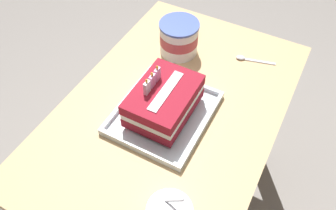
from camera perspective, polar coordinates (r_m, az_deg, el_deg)
The scene contains 6 objects.
ground_plane at distance 1.70m, azimuth 0.44°, elevation -15.77°, with size 8.00×8.00×0.00m, color gray.
dining_table at distance 1.19m, azimuth 0.61°, elevation -4.09°, with size 1.00×0.66×0.71m.
foil_tray at distance 1.07m, azimuth -0.68°, elevation -1.44°, with size 0.32×0.27×0.02m.
birthday_cake at distance 1.02m, azimuth -0.73°, elevation 0.79°, with size 0.23×0.17×0.15m.
ice_cream_tub at distance 1.24m, azimuth 1.83°, elevation 11.15°, with size 0.14×0.14×0.12m.
serving_spoon_near_tray at distance 1.28m, azimuth 12.89°, elevation 7.56°, with size 0.05×0.14×0.01m.
Camera 1 is at (-0.62, -0.32, 1.55)m, focal length 36.52 mm.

